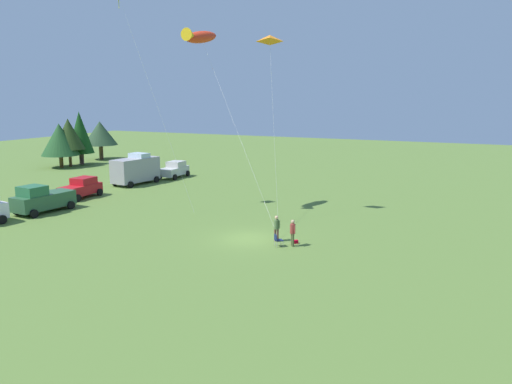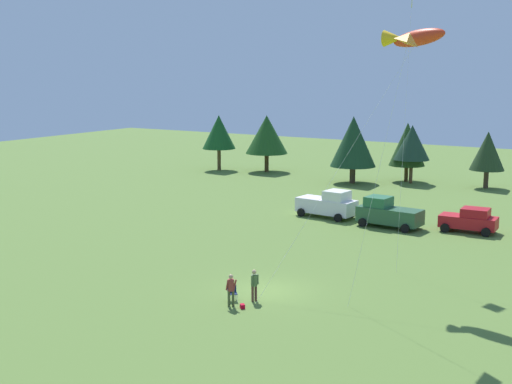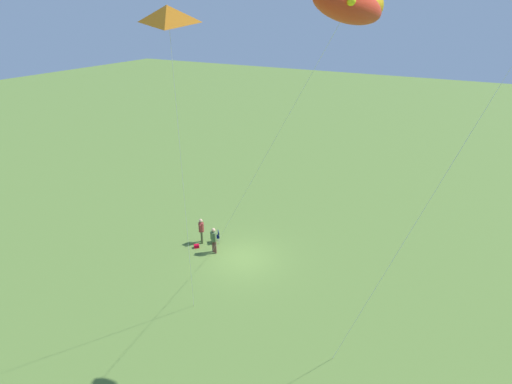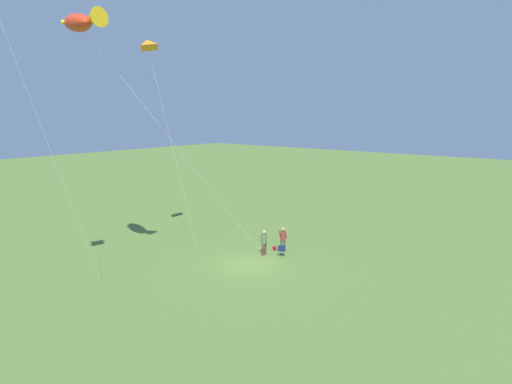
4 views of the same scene
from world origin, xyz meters
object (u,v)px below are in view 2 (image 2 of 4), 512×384
at_px(truck_green_flatbed, 388,213).
at_px(kite_diamond_blue, 411,4).
at_px(person_spectator, 231,288).
at_px(backpack_on_grass, 242,306).
at_px(kite_delta_orange, 410,38).
at_px(truck_white_pickup, 328,204).
at_px(car_red_sedan, 470,220).
at_px(kite_large_fish, 413,38).
at_px(folding_chair, 232,292).
at_px(person_kite_flyer, 254,283).

relative_size(truck_green_flatbed, kite_diamond_blue, 0.29).
height_order(person_spectator, backpack_on_grass, person_spectator).
xyz_separation_m(person_spectator, kite_delta_orange, (7.47, 4.90, 12.76)).
relative_size(truck_white_pickup, kite_delta_orange, 0.36).
bearing_deg(kite_delta_orange, kite_diamond_blue, 109.11).
bearing_deg(kite_delta_orange, truck_white_pickup, 125.36).
bearing_deg(person_spectator, car_red_sedan, 126.93).
bearing_deg(truck_green_flatbed, kite_large_fish, 119.98).
distance_m(folding_chair, kite_delta_orange, 16.01).
height_order(kite_diamond_blue, kite_delta_orange, kite_diamond_blue).
bearing_deg(kite_delta_orange, kite_large_fish, 107.65).
height_order(person_kite_flyer, person_spectator, same).
relative_size(backpack_on_grass, truck_white_pickup, 0.06).
height_order(backpack_on_grass, kite_delta_orange, kite_delta_orange).
bearing_deg(kite_diamond_blue, person_spectator, -103.12).
xyz_separation_m(car_red_sedan, kite_large_fish, (-0.37, -13.48, 13.07)).
height_order(person_spectator, car_red_sedan, car_red_sedan).
bearing_deg(car_red_sedan, kite_delta_orange, -88.69).
xyz_separation_m(backpack_on_grass, kite_delta_orange, (6.79, 4.86, 13.67)).
bearing_deg(folding_chair, kite_diamond_blue, 122.34).
relative_size(kite_large_fish, kite_delta_orange, 1.04).
height_order(folding_chair, car_red_sedan, car_red_sedan).
bearing_deg(car_red_sedan, kite_diamond_blue, -109.98).
bearing_deg(car_red_sedan, kite_large_fish, -94.29).
bearing_deg(car_red_sedan, truck_green_flatbed, -168.40).
height_order(person_kite_flyer, car_red_sedan, car_red_sedan).
relative_size(person_kite_flyer, kite_large_fish, 0.12).
relative_size(person_spectator, kite_large_fish, 0.12).
bearing_deg(kite_diamond_blue, kite_delta_orange, -70.89).
bearing_deg(truck_white_pickup, car_red_sedan, 8.93).
relative_size(person_kite_flyer, car_red_sedan, 0.41).
distance_m(backpack_on_grass, kite_large_fish, 17.97).
bearing_deg(kite_diamond_blue, folding_chair, -105.55).
relative_size(truck_white_pickup, truck_green_flatbed, 1.01).
relative_size(folding_chair, truck_white_pickup, 0.16).
height_order(backpack_on_grass, truck_green_flatbed, truck_green_flatbed).
height_order(person_kite_flyer, folding_chair, person_kite_flyer).
xyz_separation_m(person_spectator, truck_white_pickup, (-5.45, 23.10, 0.08)).
height_order(truck_white_pickup, kite_delta_orange, kite_delta_orange).
relative_size(person_spectator, truck_green_flatbed, 0.34).
bearing_deg(folding_chair, truck_white_pickup, 150.47).
relative_size(backpack_on_grass, truck_green_flatbed, 0.06).
height_order(person_spectator, kite_diamond_blue, kite_diamond_blue).
bearing_deg(kite_diamond_blue, person_kite_flyer, -102.10).
height_order(person_spectator, kite_large_fish, kite_large_fish).
distance_m(backpack_on_grass, truck_white_pickup, 23.87).
xyz_separation_m(folding_chair, kite_large_fish, (6.25, 9.39, 13.53)).
relative_size(backpack_on_grass, kite_large_fish, 0.02).
height_order(person_kite_flyer, kite_diamond_blue, kite_diamond_blue).
bearing_deg(truck_green_flatbed, kite_diamond_blue, 123.82).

